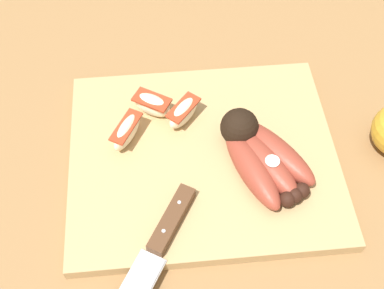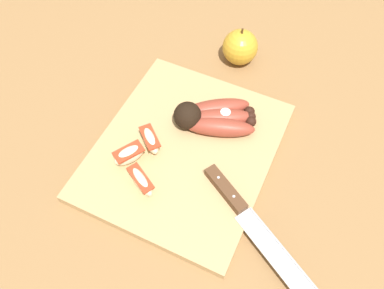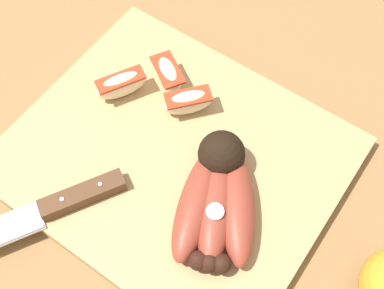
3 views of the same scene
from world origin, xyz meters
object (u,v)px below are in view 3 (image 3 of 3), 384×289
chefs_knife (42,213)px  apple_wedge_middle (168,75)px  banana_bunch (217,197)px  apple_wedge_near (121,85)px  apple_wedge_far (188,102)px

chefs_knife → apple_wedge_middle: apple_wedge_middle is taller
banana_bunch → apple_wedge_near: bearing=162.3°
chefs_knife → apple_wedge_near: bearing=99.3°
banana_bunch → apple_wedge_near: (-0.18, 0.06, -0.00)m
apple_wedge_near → apple_wedge_middle: (0.04, 0.05, -0.00)m
apple_wedge_near → apple_wedge_middle: size_ratio=1.06×
banana_bunch → apple_wedge_far: banana_bunch is taller
apple_wedge_near → apple_wedge_far: same height
banana_bunch → apple_wedge_middle: (-0.14, 0.11, -0.00)m
apple_wedge_middle → banana_bunch: bearing=-36.1°
chefs_knife → apple_wedge_far: apple_wedge_far is taller
banana_bunch → apple_wedge_middle: size_ratio=2.52×
chefs_knife → apple_wedge_middle: (0.01, 0.23, 0.01)m
apple_wedge_near → apple_wedge_far: bearing=18.0°
chefs_knife → apple_wedge_middle: size_ratio=3.94×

